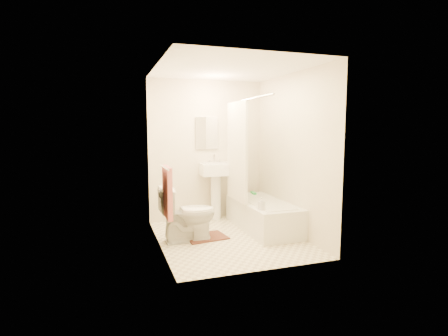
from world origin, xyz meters
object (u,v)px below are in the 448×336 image
object	(u,v)px
sink	(216,189)
bath_mat	(206,237)
toilet	(188,214)
bathtub	(262,215)
soap_bottle	(262,204)

from	to	relation	value
sink	bath_mat	bearing A→B (deg)	-113.60
toilet	bathtub	world-z (taller)	toilet
toilet	bath_mat	bearing A→B (deg)	-83.65
bathtub	soap_bottle	size ratio (longest dim) A/B	8.99
bath_mat	soap_bottle	size ratio (longest dim) A/B	3.36
bath_mat	soap_bottle	xyz separation A→B (m)	(0.73, -0.34, 0.52)
toilet	bathtub	bearing A→B (deg)	-82.06
bathtub	soap_bottle	world-z (taller)	soap_bottle
toilet	bath_mat	xyz separation A→B (m)	(0.27, 0.04, -0.38)
sink	bathtub	world-z (taller)	sink
sink	bath_mat	world-z (taller)	sink
sink	soap_bottle	xyz separation A→B (m)	(0.28, -1.26, -0.01)
bath_mat	soap_bottle	distance (m)	0.96
sink	bath_mat	xyz separation A→B (m)	(-0.45, -0.92, -0.53)
sink	bathtub	size ratio (longest dim) A/B	0.69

